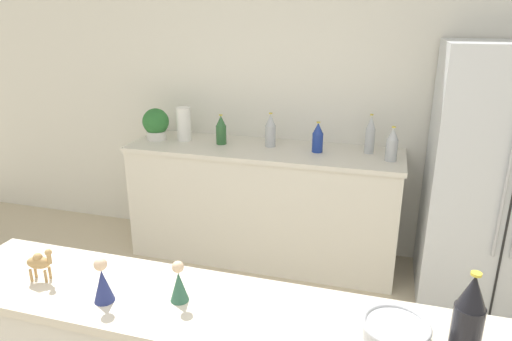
{
  "coord_description": "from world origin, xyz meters",
  "views": [
    {
      "loc": [
        0.5,
        -0.85,
        1.89
      ],
      "look_at": [
        -0.16,
        1.41,
        1.09
      ],
      "focal_mm": 32.0,
      "sensor_mm": 36.0,
      "label": 1
    }
  ],
  "objects_px": {
    "back_bottle_2": "(392,145)",
    "camel_figurine": "(40,262)",
    "back_bottle_4": "(270,131)",
    "wine_bottle": "(468,320)",
    "paper_towel_roll": "(184,124)",
    "refrigerator": "(500,178)",
    "back_bottle_0": "(370,135)",
    "back_bottle_3": "(221,130)",
    "wise_man_figurine_crimson": "(179,284)",
    "potted_plant": "(156,124)",
    "fruit_bowl": "(395,330)",
    "back_bottle_1": "(318,138)",
    "wise_man_figurine_blue": "(103,283)"
  },
  "relations": [
    {
      "from": "back_bottle_2",
      "to": "camel_figurine",
      "type": "relative_size",
      "value": 1.81
    },
    {
      "from": "back_bottle_4",
      "to": "wine_bottle",
      "type": "distance_m",
      "value": 2.36
    },
    {
      "from": "back_bottle_2",
      "to": "camel_figurine",
      "type": "xyz_separation_m",
      "value": [
        -1.28,
        -1.95,
        -0.04
      ]
    },
    {
      "from": "paper_towel_roll",
      "to": "refrigerator",
      "type": "bearing_deg",
      "value": -2.58
    },
    {
      "from": "paper_towel_roll",
      "to": "back_bottle_0",
      "type": "relative_size",
      "value": 0.92
    },
    {
      "from": "back_bottle_3",
      "to": "wise_man_figurine_crimson",
      "type": "relative_size",
      "value": 1.49
    },
    {
      "from": "back_bottle_2",
      "to": "wise_man_figurine_crimson",
      "type": "distance_m",
      "value": 2.04
    },
    {
      "from": "wine_bottle",
      "to": "wise_man_figurine_crimson",
      "type": "height_order",
      "value": "wine_bottle"
    },
    {
      "from": "paper_towel_roll",
      "to": "wise_man_figurine_crimson",
      "type": "distance_m",
      "value": 2.21
    },
    {
      "from": "back_bottle_4",
      "to": "camel_figurine",
      "type": "xyz_separation_m",
      "value": [
        -0.37,
        -2.07,
        -0.05
      ]
    },
    {
      "from": "paper_towel_roll",
      "to": "back_bottle_2",
      "type": "bearing_deg",
      "value": -3.38
    },
    {
      "from": "potted_plant",
      "to": "back_bottle_3",
      "type": "xyz_separation_m",
      "value": [
        0.55,
        0.03,
        -0.02
      ]
    },
    {
      "from": "refrigerator",
      "to": "back_bottle_2",
      "type": "distance_m",
      "value": 0.73
    },
    {
      "from": "back_bottle_2",
      "to": "fruit_bowl",
      "type": "xyz_separation_m",
      "value": [
        0.04,
        -1.92,
        -0.09
      ]
    },
    {
      "from": "back_bottle_4",
      "to": "camel_figurine",
      "type": "relative_size",
      "value": 1.95
    },
    {
      "from": "back_bottle_2",
      "to": "back_bottle_4",
      "type": "height_order",
      "value": "back_bottle_4"
    },
    {
      "from": "potted_plant",
      "to": "back_bottle_0",
      "type": "distance_m",
      "value": 1.69
    },
    {
      "from": "refrigerator",
      "to": "potted_plant",
      "type": "xyz_separation_m",
      "value": [
        -2.55,
        0.06,
        0.19
      ]
    },
    {
      "from": "refrigerator",
      "to": "paper_towel_roll",
      "type": "distance_m",
      "value": 2.34
    },
    {
      "from": "back_bottle_1",
      "to": "wise_man_figurine_crimson",
      "type": "bearing_deg",
      "value": -95.07
    },
    {
      "from": "paper_towel_roll",
      "to": "camel_figurine",
      "type": "bearing_deg",
      "value": -80.46
    },
    {
      "from": "camel_figurine",
      "to": "wise_man_figurine_blue",
      "type": "distance_m",
      "value": 0.32
    },
    {
      "from": "potted_plant",
      "to": "wine_bottle",
      "type": "relative_size",
      "value": 0.87
    },
    {
      "from": "paper_towel_roll",
      "to": "camel_figurine",
      "type": "relative_size",
      "value": 1.99
    },
    {
      "from": "wise_man_figurine_blue",
      "to": "back_bottle_2",
      "type": "bearing_deg",
      "value": 64.25
    },
    {
      "from": "paper_towel_roll",
      "to": "back_bottle_3",
      "type": "relative_size",
      "value": 1.14
    },
    {
      "from": "camel_figurine",
      "to": "wise_man_figurine_blue",
      "type": "bearing_deg",
      "value": -9.23
    },
    {
      "from": "refrigerator",
      "to": "back_bottle_0",
      "type": "bearing_deg",
      "value": 169.62
    },
    {
      "from": "refrigerator",
      "to": "wise_man_figurine_blue",
      "type": "bearing_deg",
      "value": -130.02
    },
    {
      "from": "back_bottle_0",
      "to": "wine_bottle",
      "type": "height_order",
      "value": "back_bottle_0"
    },
    {
      "from": "back_bottle_0",
      "to": "back_bottle_3",
      "type": "relative_size",
      "value": 1.24
    },
    {
      "from": "potted_plant",
      "to": "wise_man_figurine_crimson",
      "type": "xyz_separation_m",
      "value": [
        1.14,
        -1.97,
        -0.07
      ]
    },
    {
      "from": "back_bottle_1",
      "to": "wine_bottle",
      "type": "distance_m",
      "value": 2.16
    },
    {
      "from": "back_bottle_2",
      "to": "wise_man_figurine_crimson",
      "type": "relative_size",
      "value": 1.55
    },
    {
      "from": "back_bottle_3",
      "to": "wise_man_figurine_crimson",
      "type": "bearing_deg",
      "value": -73.62
    },
    {
      "from": "wise_man_figurine_blue",
      "to": "back_bottle_1",
      "type": "bearing_deg",
      "value": 78.13
    },
    {
      "from": "refrigerator",
      "to": "fruit_bowl",
      "type": "distance_m",
      "value": 2.02
    },
    {
      "from": "back_bottle_0",
      "to": "back_bottle_1",
      "type": "height_order",
      "value": "back_bottle_0"
    },
    {
      "from": "back_bottle_4",
      "to": "wise_man_figurine_crimson",
      "type": "relative_size",
      "value": 1.67
    },
    {
      "from": "paper_towel_roll",
      "to": "wine_bottle",
      "type": "distance_m",
      "value": 2.76
    },
    {
      "from": "potted_plant",
      "to": "wise_man_figurine_blue",
      "type": "distance_m",
      "value": 2.23
    },
    {
      "from": "refrigerator",
      "to": "wise_man_figurine_crimson",
      "type": "relative_size",
      "value": 11.02
    },
    {
      "from": "wine_bottle",
      "to": "back_bottle_4",
      "type": "bearing_deg",
      "value": 118.66
    },
    {
      "from": "paper_towel_roll",
      "to": "back_bottle_4",
      "type": "bearing_deg",
      "value": 1.87
    },
    {
      "from": "refrigerator",
      "to": "back_bottle_3",
      "type": "xyz_separation_m",
      "value": [
        -2.0,
        0.09,
        0.17
      ]
    },
    {
      "from": "back_bottle_1",
      "to": "back_bottle_4",
      "type": "relative_size",
      "value": 0.87
    },
    {
      "from": "potted_plant",
      "to": "paper_towel_roll",
      "type": "relative_size",
      "value": 0.95
    },
    {
      "from": "potted_plant",
      "to": "back_bottle_1",
      "type": "distance_m",
      "value": 1.32
    },
    {
      "from": "paper_towel_roll",
      "to": "wise_man_figurine_crimson",
      "type": "height_order",
      "value": "paper_towel_roll"
    },
    {
      "from": "back_bottle_4",
      "to": "wise_man_figurine_crimson",
      "type": "distance_m",
      "value": 2.05
    }
  ]
}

